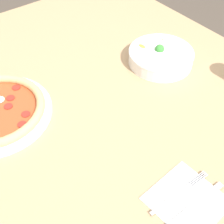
{
  "coord_description": "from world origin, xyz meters",
  "views": [
    {
      "loc": [
        0.66,
        -0.44,
        1.43
      ],
      "look_at": [
        0.16,
        -0.06,
        0.78
      ],
      "focal_mm": 50.0,
      "sensor_mm": 36.0,
      "label": 1
    }
  ],
  "objects": [
    {
      "name": "ground_plane",
      "position": [
        0.0,
        0.0,
        0.0
      ],
      "size": [
        8.0,
        8.0,
        0.0
      ],
      "primitive_type": "plane",
      "color": "#4C4238"
    },
    {
      "name": "dining_table",
      "position": [
        0.0,
        0.0,
        0.67
      ],
      "size": [
        1.24,
        1.1,
        0.76
      ],
      "color": "tan",
      "rests_on": "ground_plane"
    },
    {
      "name": "bowl",
      "position": [
        0.06,
        0.24,
        0.79
      ],
      "size": [
        0.23,
        0.23,
        0.07
      ],
      "color": "white",
      "rests_on": "dining_table"
    },
    {
      "name": "napkin",
      "position": [
        0.48,
        -0.09,
        0.76
      ],
      "size": [
        0.17,
        0.17,
        0.0
      ],
      "color": "white",
      "rests_on": "dining_table"
    },
    {
      "name": "fork",
      "position": [
        0.46,
        -0.09,
        0.76
      ],
      "size": [
        0.02,
        0.18,
        0.0
      ],
      "rotation": [
        0.0,
        0.0,
        1.55
      ],
      "color": "silver",
      "rests_on": "napkin"
    },
    {
      "name": "knife",
      "position": [
        0.5,
        -0.09,
        0.76
      ],
      "size": [
        0.02,
        0.2,
        0.01
      ],
      "rotation": [
        0.0,
        0.0,
        1.55
      ],
      "color": "silver",
      "rests_on": "napkin"
    }
  ]
}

